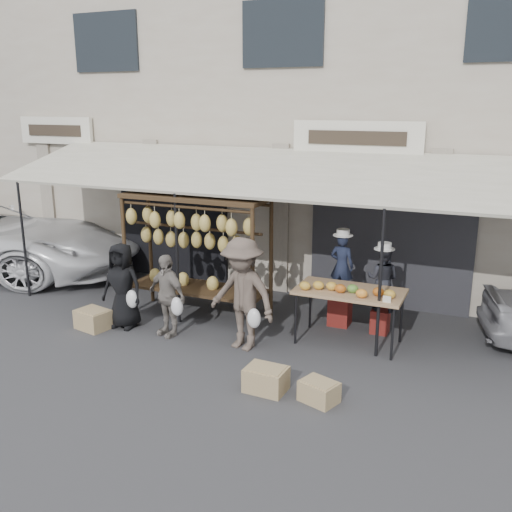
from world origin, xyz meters
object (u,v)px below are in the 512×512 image
Objects in this scene: customer_mid at (167,295)px; customer_left at (122,286)px; crate_near_b at (319,392)px; crate_far at (93,319)px; produce_table at (349,292)px; crate_near_a at (266,379)px; customer_right at (242,294)px; vendor_left at (342,266)px; banana_rack at (195,233)px; vendor_right at (383,279)px.

customer_left is at bearing -164.16° from customer_mid.
customer_left is 4.08m from crate_near_b.
crate_near_b is at bearing -10.82° from crate_far.
produce_table is 3.09× the size of crate_far.
crate_far reaches higher than crate_near_a.
customer_left is 2.71× the size of crate_far.
customer_mid is at bearing -163.66° from produce_table.
customer_right is 3.30× the size of crate_near_a.
customer_right is at bearing 58.25° from vendor_left.
customer_left is at bearing -167.98° from customer_right.
customer_right is 1.61m from crate_near_a.
banana_rack is 4.79× the size of crate_near_a.
customer_left is at bearing -167.47° from produce_table.
customer_mid is at bearing -94.51° from banana_rack.
vendor_left is 2.06× the size of crate_far.
customer_left is at bearing 29.38° from vendor_left.
vendor_right is 0.60× the size of customer_right.
banana_rack is 4.73× the size of crate_far.
customer_right reaches higher than vendor_right.
vendor_left is at bearing 48.54° from customer_mid.
crate_near_a is (2.24, -1.11, -0.53)m from customer_mid.
banana_rack is 2.86m from produce_table.
banana_rack is 3.81m from crate_near_b.
customer_right is (2.25, 0.02, 0.15)m from customer_left.
banana_rack is at bearing 137.74° from crate_near_a.
vendor_left reaches higher than crate_near_a.
produce_table is at bearing 62.48° from vendor_right.
crate_near_b is (2.99, -1.11, -0.56)m from customer_mid.
banana_rack reaches higher than vendor_left.
customer_mid is at bearing 36.71° from vendor_left.
vendor_right reaches higher than crate_near_b.
produce_table is at bearing -0.60° from banana_rack.
vendor_right is 0.73× the size of customer_left.
produce_table is 0.78m from vendor_right.
customer_mid is (-2.85, -0.83, -0.18)m from produce_table.
customer_left is (-3.40, -1.59, -0.33)m from vendor_left.
customer_left reaches higher than crate_near_b.
customer_mid reaches higher than produce_table.
produce_table is 0.85m from vendor_left.
crate_far is (-1.33, -0.29, -0.53)m from customer_mid.
banana_rack is 1.53m from customer_left.
customer_mid is 2.56× the size of crate_near_a.
vendor_left is 3.77m from customer_left.
customer_right is 2.12m from crate_near_b.
produce_table is at bearing 72.84° from crate_near_a.
vendor_left is at bearing 16.62° from banana_rack.
crate_far is (-3.57, 0.83, 0.00)m from crate_near_a.
vendor_right reaches higher than crate_far.
customer_right reaches higher than crate_near_a.
crate_near_a is (-0.99, -2.62, -0.79)m from vendor_right.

